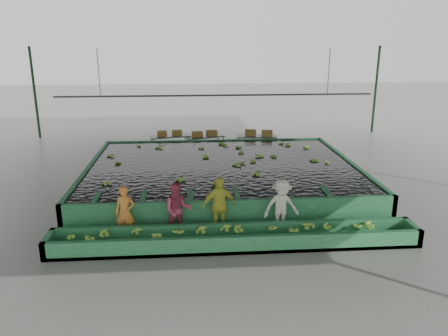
{
  "coord_description": "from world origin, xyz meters",
  "views": [
    {
      "loc": [
        -1.15,
        -14.28,
        5.44
      ],
      "look_at": [
        0.0,
        0.5,
        1.0
      ],
      "focal_mm": 35.0,
      "sensor_mm": 36.0,
      "label": 1
    }
  ],
  "objects": [
    {
      "name": "shed_roof",
      "position": [
        0.0,
        0.0,
        5.0
      ],
      "size": [
        20.0,
        22.0,
        0.04
      ],
      "primitive_type": "cube",
      "color": "slate",
      "rests_on": "shed_posts"
    },
    {
      "name": "box_stack_mid",
      "position": [
        -0.48,
        6.55,
        0.82
      ],
      "size": [
        1.28,
        0.73,
        0.27
      ],
      "primitive_type": null,
      "rotation": [
        0.0,
        0.0,
        0.34
      ],
      "color": "olive",
      "rests_on": "packing_table_mid"
    },
    {
      "name": "cableway_rail",
      "position": [
        0.0,
        5.0,
        3.0
      ],
      "size": [
        0.08,
        0.08,
        14.0
      ],
      "primitive_type": "cylinder",
      "color": "#59605B",
      "rests_on": "shed_roof"
    },
    {
      "name": "shed_posts",
      "position": [
        0.0,
        0.0,
        2.5
      ],
      "size": [
        20.0,
        22.0,
        5.0
      ],
      "primitive_type": null,
      "color": "#15321B",
      "rests_on": "ground"
    },
    {
      "name": "rail_hanger_left",
      "position": [
        -5.0,
        5.0,
        4.0
      ],
      "size": [
        0.04,
        0.04,
        2.0
      ],
      "primitive_type": "cylinder",
      "color": "#59605B",
      "rests_on": "shed_roof"
    },
    {
      "name": "packing_table_mid",
      "position": [
        -0.44,
        6.62,
        0.41
      ],
      "size": [
        1.94,
        1.27,
        0.82
      ],
      "primitive_type": null,
      "rotation": [
        0.0,
        0.0,
        0.33
      ],
      "color": "#59605B",
      "rests_on": "ground"
    },
    {
      "name": "tank_water",
      "position": [
        0.0,
        1.5,
        0.85
      ],
      "size": [
        9.7,
        7.7,
        0.0
      ],
      "primitive_type": "cube",
      "color": "black",
      "rests_on": "flotation_tank"
    },
    {
      "name": "floating_bananas",
      "position": [
        0.0,
        2.3,
        0.85
      ],
      "size": [
        8.67,
        5.91,
        0.12
      ],
      "primitive_type": null,
      "color": "#8BCA42",
      "rests_on": "tank_water"
    },
    {
      "name": "trough_bananas",
      "position": [
        0.0,
        -3.6,
        0.4
      ],
      "size": [
        9.34,
        0.62,
        0.12
      ],
      "primitive_type": null,
      "color": "#8BCA42",
      "rests_on": "sorting_trough"
    },
    {
      "name": "worker_a",
      "position": [
        -3.03,
        -2.8,
        0.76
      ],
      "size": [
        0.59,
        0.42,
        1.52
      ],
      "primitive_type": "imported",
      "rotation": [
        0.0,
        0.0,
        -0.1
      ],
      "color": "orange",
      "rests_on": "ground"
    },
    {
      "name": "worker_d",
      "position": [
        1.39,
        -2.8,
        0.8
      ],
      "size": [
        1.11,
        0.73,
        1.61
      ],
      "primitive_type": "imported",
      "rotation": [
        0.0,
        0.0,
        0.13
      ],
      "color": "beige",
      "rests_on": "ground"
    },
    {
      "name": "packing_table_left",
      "position": [
        -2.16,
        6.65,
        0.43
      ],
      "size": [
        2.04,
        1.21,
        0.87
      ],
      "primitive_type": null,
      "rotation": [
        0.0,
        0.0,
        0.25
      ],
      "color": "#59605B",
      "rests_on": "ground"
    },
    {
      "name": "ground",
      "position": [
        0.0,
        0.0,
        0.0
      ],
      "size": [
        80.0,
        80.0,
        0.0
      ],
      "primitive_type": "plane",
      "color": "gray",
      "rests_on": "ground"
    },
    {
      "name": "packing_table_right",
      "position": [
        2.02,
        6.26,
        0.44
      ],
      "size": [
        1.99,
        0.94,
        0.88
      ],
      "primitive_type": null,
      "rotation": [
        0.0,
        0.0,
        -0.09
      ],
      "color": "#59605B",
      "rests_on": "ground"
    },
    {
      "name": "worker_b",
      "position": [
        -1.57,
        -2.8,
        0.79
      ],
      "size": [
        0.82,
        0.66,
        1.58
      ],
      "primitive_type": "imported",
      "rotation": [
        0.0,
        0.0,
        0.09
      ],
      "color": "#AC3A55",
      "rests_on": "ground"
    },
    {
      "name": "flotation_tank",
      "position": [
        0.0,
        1.5,
        0.45
      ],
      "size": [
        10.0,
        8.0,
        0.9
      ],
      "primitive_type": null,
      "color": "#297341",
      "rests_on": "ground"
    },
    {
      "name": "rail_hanger_right",
      "position": [
        5.0,
        5.0,
        4.0
      ],
      "size": [
        0.04,
        0.04,
        2.0
      ],
      "primitive_type": "cylinder",
      "color": "#59605B",
      "rests_on": "shed_roof"
    },
    {
      "name": "sorting_trough",
      "position": [
        0.0,
        -3.6,
        0.25
      ],
      "size": [
        10.0,
        1.0,
        0.5
      ],
      "primitive_type": null,
      "color": "#297341",
      "rests_on": "ground"
    },
    {
      "name": "box_stack_right",
      "position": [
        2.13,
        6.19,
        0.88
      ],
      "size": [
        1.36,
        0.68,
        0.28
      ],
      "primitive_type": null,
      "rotation": [
        0.0,
        0.0,
        -0.26
      ],
      "color": "olive",
      "rests_on": "packing_table_right"
    },
    {
      "name": "box_stack_left",
      "position": [
        -2.18,
        6.58,
        0.87
      ],
      "size": [
        1.22,
        0.51,
        0.25
      ],
      "primitive_type": null,
      "rotation": [
        0.0,
        0.0,
        0.16
      ],
      "color": "olive",
      "rests_on": "packing_table_left"
    },
    {
      "name": "worker_c",
      "position": [
        -0.41,
        -2.8,
        0.86
      ],
      "size": [
        1.09,
        0.68,
        1.72
      ],
      "primitive_type": "imported",
      "rotation": [
        0.0,
        0.0,
        0.27
      ],
      "color": "#CACF3E",
      "rests_on": "ground"
    }
  ]
}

